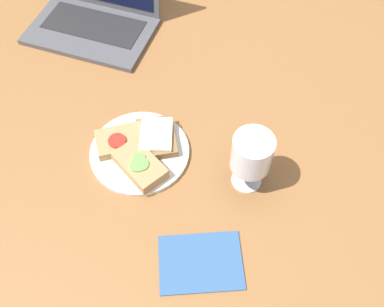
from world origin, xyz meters
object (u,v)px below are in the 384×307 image
Objects in this scene: sandwich_with_cucumber at (140,165)px; plate at (140,152)px; sandwich_with_tomato at (120,141)px; napkin at (201,262)px; laptop at (96,7)px; sandwich_with_cheese at (157,137)px; wine_glass at (252,155)px.

plate is at bearing 115.33° from sandwich_with_cucumber.
sandwich_with_tomato is 0.80× the size of napkin.
laptop reaches higher than plate.
laptop is at bearing 126.12° from sandwich_with_cucumber.
sandwich_with_cheese is 0.83× the size of napkin.
sandwich_with_cucumber reaches higher than plate.
napkin is (17.44, -22.34, -2.09)cm from sandwich_with_cheese.
napkin is (-3.41, -19.63, -9.34)cm from wine_glass.
sandwich_with_cucumber is at bearing -94.56° from sandwich_with_cheese.
sandwich_with_tomato reaches higher than napkin.
sandwich_with_cheese is at bearing 55.36° from plate.
plate is at bearing -4.05° from sandwich_with_tomato.
plate is 1.51× the size of wine_glass.
wine_glass reaches higher than plate.
napkin is at bearing -38.98° from sandwich_with_cucumber.
wine_glass is (23.38, 0.96, 9.02)cm from plate.
sandwich_with_cucumber is 49.16cm from laptop.
napkin is at bearing -37.85° from sandwich_with_tomato.
plate is at bearing -124.64° from sandwich_with_cheese.
sandwich_with_tomato is at bearing 142.15° from napkin.
wine_glass is (27.84, 0.65, 7.38)cm from sandwich_with_tomato.
sandwich_with_cucumber is 23.17cm from wine_glass.
laptop is at bearing 122.60° from sandwich_with_tomato.
sandwich_with_cheese is at bearing -47.21° from laptop.
sandwich_with_cheese is at bearing 127.97° from napkin.
plate is 0.67× the size of laptop.
wine_glass reaches higher than napkin.
laptop is 2.08× the size of napkin.
sandwich_with_tomato is 0.87× the size of wine_glass.
sandwich_with_cheese is 0.90× the size of wine_glass.
sandwich_with_tomato is 7.74cm from sandwich_with_cucumber.
wine_glass is (21.46, 5.02, 7.15)cm from sandwich_with_cucumber.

